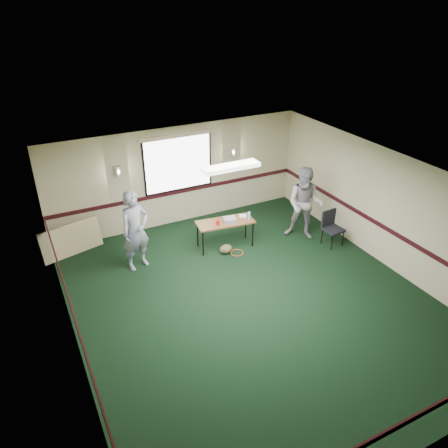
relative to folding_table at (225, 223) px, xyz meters
name	(u,v)px	position (x,y,z in m)	size (l,w,h in m)	color
ground	(252,301)	(-0.49, -2.21, -0.66)	(8.00, 8.00, 0.00)	black
room_shell	(208,194)	(-0.49, -0.08, 0.92)	(8.00, 8.02, 8.00)	#C3B58D
folding_table	(225,223)	(0.00, 0.00, 0.00)	(1.48, 0.74, 0.71)	#503617
projector	(230,220)	(0.09, -0.05, 0.10)	(0.30, 0.25, 0.10)	gray
game_console	(243,216)	(0.51, 0.02, 0.07)	(0.18, 0.14, 0.04)	silver
red_cup	(218,223)	(-0.24, -0.08, 0.11)	(0.08, 0.08, 0.12)	#AD150B
water_bottle	(249,216)	(0.58, -0.17, 0.15)	(0.06, 0.06, 0.20)	#86C5DB
duffel_bag	(226,249)	(-0.13, -0.30, -0.54)	(0.32, 0.24, 0.23)	brown
cable_coil	(237,253)	(0.11, -0.43, -0.65)	(0.32, 0.32, 0.02)	#D44C1A
folded_table	(71,240)	(-3.49, 1.39, -0.27)	(1.50, 0.06, 0.77)	tan
conference_chair	(331,225)	(2.45, -1.07, -0.13)	(0.47, 0.49, 0.90)	black
person_left	(135,231)	(-2.21, 0.12, 0.30)	(0.70, 0.46, 1.91)	#435494
person_right	(305,204)	(2.02, -0.49, 0.30)	(0.93, 0.72, 1.91)	#7389B3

